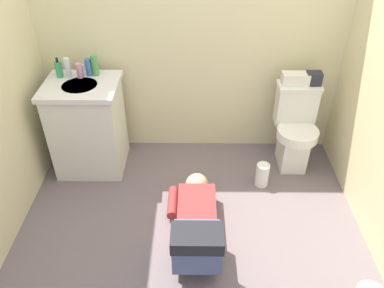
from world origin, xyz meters
TOP-DOWN VIEW (x-y plane):
  - ground_plane at (0.00, 0.00)m, footprint 3.08×3.07m
  - wall_back at (0.00, 1.08)m, footprint 2.74×0.08m
  - toilet at (0.91, 0.76)m, footprint 0.36×0.46m
  - vanity_cabinet at (-0.88, 0.70)m, footprint 0.60×0.52m
  - faucet at (-0.88, 0.84)m, footprint 0.02×0.02m
  - person_plumber at (0.05, -0.19)m, footprint 0.39×1.06m
  - tissue_box at (0.86, 0.85)m, footprint 0.22×0.11m
  - toiletry_bag at (1.01, 0.85)m, footprint 0.12×0.09m
  - soap_dispenser at (-1.07, 0.82)m, footprint 0.06×0.06m
  - bottle_clear at (-1.00, 0.81)m, footprint 0.04×0.04m
  - bottle_pink at (-0.91, 0.81)m, footprint 0.05×0.05m
  - bottle_blue at (-0.84, 0.86)m, footprint 0.05×0.05m
  - bottle_green at (-0.79, 0.86)m, footprint 0.06×0.06m
  - paper_towel_roll at (0.61, 0.44)m, footprint 0.11×0.11m

SIDE VIEW (x-z plane):
  - ground_plane at x=0.00m, z-range -0.04..0.00m
  - paper_towel_roll at x=0.61m, z-range 0.00..0.21m
  - person_plumber at x=0.05m, z-range -0.08..0.44m
  - toilet at x=0.91m, z-range -0.01..0.74m
  - vanity_cabinet at x=-0.88m, z-range 0.01..0.83m
  - tissue_box at x=0.86m, z-range 0.75..0.85m
  - toiletry_bag at x=1.01m, z-range 0.75..0.86m
  - faucet at x=-0.88m, z-range 0.82..0.92m
  - bottle_pink at x=-0.91m, z-range 0.82..0.94m
  - soap_dispenser at x=-1.07m, z-range 0.80..0.97m
  - bottle_blue at x=-0.84m, z-range 0.82..0.96m
  - bottle_clear at x=-1.00m, z-range 0.82..0.99m
  - bottle_green at x=-0.79m, z-range 0.82..0.99m
  - wall_back at x=0.00m, z-range 0.00..2.40m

